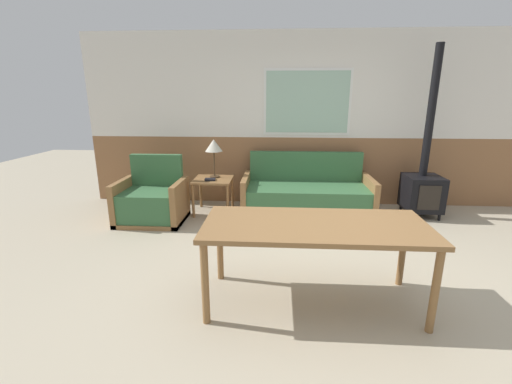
# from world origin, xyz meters

# --- Properties ---
(ground_plane) EXTENTS (16.00, 16.00, 0.00)m
(ground_plane) POSITION_xyz_m (0.00, 0.00, 0.00)
(ground_plane) COLOR #B2A58C
(wall_back) EXTENTS (7.20, 0.09, 2.70)m
(wall_back) POSITION_xyz_m (-0.00, 2.63, 1.36)
(wall_back) COLOR #8E603D
(wall_back) RESTS_ON ground_plane
(couch) EXTENTS (1.92, 0.87, 0.90)m
(couch) POSITION_xyz_m (-0.06, 2.05, 0.27)
(couch) COLOR olive
(couch) RESTS_ON ground_plane
(armchair) EXTENTS (0.91, 0.73, 0.92)m
(armchair) POSITION_xyz_m (-2.28, 1.59, 0.28)
(armchair) COLOR olive
(armchair) RESTS_ON ground_plane
(side_table) EXTENTS (0.57, 0.57, 0.53)m
(side_table) POSITION_xyz_m (-1.47, 2.01, 0.45)
(side_table) COLOR olive
(side_table) RESTS_ON ground_plane
(table_lamp) EXTENTS (0.26, 0.26, 0.58)m
(table_lamp) POSITION_xyz_m (-1.46, 2.11, 1.00)
(table_lamp) COLOR #4C3823
(table_lamp) RESTS_ON side_table
(book_stack) EXTENTS (0.17, 0.14, 0.03)m
(book_stack) POSITION_xyz_m (-1.50, 1.91, 0.55)
(book_stack) COLOR black
(book_stack) RESTS_ON side_table
(dining_table) EXTENTS (1.84, 0.81, 0.73)m
(dining_table) POSITION_xyz_m (-0.18, -0.30, 0.66)
(dining_table) COLOR olive
(dining_table) RESTS_ON ground_plane
(wood_stove) EXTENTS (0.50, 0.54, 2.43)m
(wood_stove) POSITION_xyz_m (1.64, 2.08, 0.52)
(wood_stove) COLOR black
(wood_stove) RESTS_ON ground_plane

